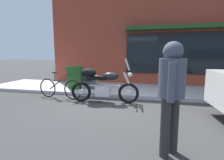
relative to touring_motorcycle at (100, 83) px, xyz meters
The scene contains 5 objects.
ground_plane 0.87m from the touring_motorcycle, 37.59° to the right, with size 80.00×80.00×0.00m, color #363636.
touring_motorcycle is the anchor object (origin of this frame).
parked_bicycle 1.54m from the touring_motorcycle, behind, with size 1.70×0.48×0.92m.
pedestrian_walking 3.23m from the touring_motorcycle, 53.91° to the right, with size 0.42×0.56×1.70m.
sandwich_board_sign 1.92m from the touring_motorcycle, 139.85° to the left, with size 0.55×0.41×0.91m.
Camera 1 is at (1.13, -4.82, 1.52)m, focal length 28.04 mm.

